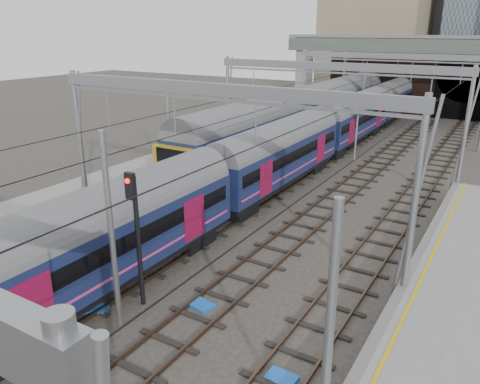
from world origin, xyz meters
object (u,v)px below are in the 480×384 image
Objects in this scene: train_second at (358,94)px; signal_near_centre at (136,225)px; train_main at (321,133)px; relay_cabinet at (0,254)px.

signal_near_centre is (5.67, -43.69, 0.67)m from train_second.
train_main is 0.86× the size of train_second.
train_second reaches higher than train_main.
train_second is at bearing 100.49° from train_main.
train_second reaches higher than relay_cabinet.
train_main is 23.68m from relay_cabinet.
train_main is 11.28× the size of signal_near_centre.
train_main is 21.98m from train_second.
signal_near_centre is at bearing -82.60° from train_second.
train_main is at bearing 96.80° from signal_near_centre.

